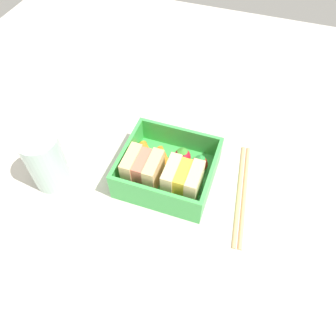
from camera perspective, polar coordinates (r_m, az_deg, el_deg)
name	(u,v)px	position (r cm, az deg, el deg)	size (l,w,h in cm)	color
ground_plane	(168,181)	(56.95, 0.00, -2.26)	(120.00, 120.00, 2.00)	beige
bento_tray	(168,175)	(55.65, 0.00, -1.31)	(15.00, 13.72, 1.20)	green
bento_rim	(168,165)	(53.41, 0.00, 0.46)	(15.00, 13.72, 4.41)	green
sandwich_left	(183,181)	(50.73, 2.54, -2.26)	(5.50, 5.36, 5.86)	beige
sandwich_center_left	(143,170)	(52.09, -4.40, -0.33)	(5.50, 5.36, 5.86)	#DFB97F
strawberry_far_left	(200,164)	(54.72, 5.51, 0.74)	(2.83, 2.83, 3.43)	red
strawberry_left	(182,156)	(55.44, 2.50, 2.03)	(2.93, 2.93, 3.53)	red
carrot_stick_far_left	(164,157)	(56.60, -0.67, 1.87)	(1.10, 1.10, 4.60)	orange
carrot_stick_left	(146,151)	(57.33, -3.83, 2.89)	(1.48, 1.48, 3.91)	orange
chopstick_pair	(242,192)	(55.37, 12.75, -4.15)	(3.99, 20.11, 0.70)	tan
drinking_glass	(46,161)	(55.45, -20.48, 1.12)	(6.09, 6.09, 9.95)	silver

